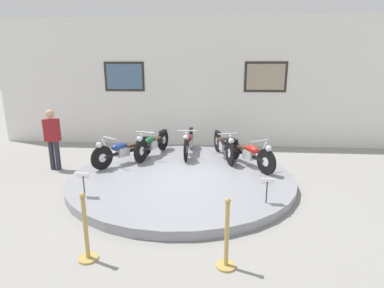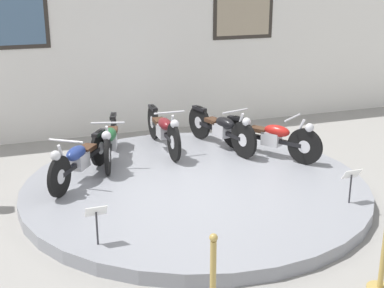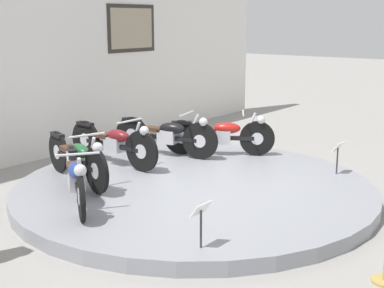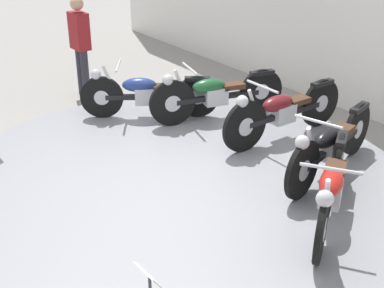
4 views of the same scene
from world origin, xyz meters
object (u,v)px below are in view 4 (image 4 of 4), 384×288
object	(u,v)px
motorcycle_maroon	(283,110)
visitor_standing	(80,41)
motorcycle_red	(331,188)
info_placard_front_centre	(150,284)
motorcycle_green	(215,93)
motorcycle_blue	(146,92)
motorcycle_black	(330,144)

from	to	relation	value
motorcycle_maroon	visitor_standing	distance (m)	3.69
motorcycle_red	info_placard_front_centre	xyz separation A→B (m)	(0.12, -2.13, -0.01)
motorcycle_maroon	visitor_standing	size ratio (longest dim) A/B	1.24
motorcycle_green	motorcycle_maroon	bearing A→B (deg)	15.36
motorcycle_blue	motorcycle_maroon	bearing A→B (deg)	31.44
motorcycle_green	motorcycle_maroon	size ratio (longest dim) A/B	0.96
motorcycle_blue	motorcycle_red	xyz separation A→B (m)	(3.32, 0.00, 0.01)
motorcycle_blue	motorcycle_black	bearing A→B (deg)	15.27
motorcycle_blue	motorcycle_maroon	world-z (taller)	motorcycle_maroon
motorcycle_black	motorcycle_maroon	bearing A→B (deg)	164.62
motorcycle_maroon	motorcycle_green	bearing A→B (deg)	-164.64
motorcycle_blue	motorcycle_maroon	distance (m)	1.95
motorcycle_maroon	motorcycle_red	distance (m)	1.95
motorcycle_green	visitor_standing	size ratio (longest dim) A/B	1.19
motorcycle_green	motorcycle_maroon	distance (m)	1.06
motorcycle_maroon	info_placard_front_centre	bearing A→B (deg)	-60.50
motorcycle_blue	info_placard_front_centre	world-z (taller)	motorcycle_blue
motorcycle_red	visitor_standing	xyz separation A→B (m)	(-5.16, -0.09, 0.35)
motorcycle_black	visitor_standing	xyz separation A→B (m)	(-4.53, -0.83, 0.34)
motorcycle_blue	motorcycle_green	bearing A→B (deg)	49.10
motorcycle_red	motorcycle_maroon	bearing A→B (deg)	148.54
motorcycle_green	motorcycle_red	xyz separation A→B (m)	(2.68, -0.73, -0.01)
motorcycle_green	info_placard_front_centre	xyz separation A→B (m)	(2.80, -2.86, -0.02)
motorcycle_green	motorcycle_maroon	world-z (taller)	motorcycle_maroon
visitor_standing	motorcycle_maroon	bearing A→B (deg)	17.56
motorcycle_red	info_placard_front_centre	size ratio (longest dim) A/B	3.28
motorcycle_blue	info_placard_front_centre	size ratio (longest dim) A/B	3.18
motorcycle_black	motorcycle_blue	bearing A→B (deg)	-164.73
info_placard_front_centre	visitor_standing	xyz separation A→B (m)	(-5.28, 2.04, 0.36)
motorcycle_blue	motorcycle_maroon	size ratio (longest dim) A/B	0.81
motorcycle_green	motorcycle_red	world-z (taller)	motorcycle_green
motorcycle_maroon	motorcycle_black	bearing A→B (deg)	-15.38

